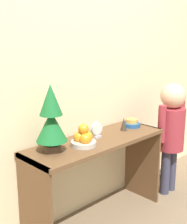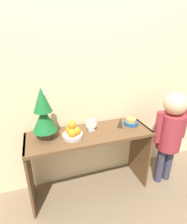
% 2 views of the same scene
% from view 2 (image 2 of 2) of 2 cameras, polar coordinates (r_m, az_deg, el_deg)
% --- Properties ---
extents(ground_plane, '(12.00, 12.00, 0.00)m').
position_cam_2_polar(ground_plane, '(1.98, 0.85, -27.55)').
color(ground_plane, '#7A664C').
extents(back_wall, '(7.00, 0.05, 2.50)m').
position_cam_2_polar(back_wall, '(1.72, -4.00, 13.66)').
color(back_wall, beige).
rests_on(back_wall, ground_plane).
extents(console_table, '(1.19, 0.41, 0.69)m').
position_cam_2_polar(console_table, '(1.75, -1.27, -11.17)').
color(console_table, brown).
rests_on(console_table, ground_plane).
extents(mini_tree, '(0.21, 0.21, 0.47)m').
position_cam_2_polar(mini_tree, '(1.55, -15.99, -0.62)').
color(mini_tree, '#4C3828').
rests_on(mini_tree, console_table).
extents(fruit_bowl, '(0.18, 0.18, 0.16)m').
position_cam_2_polar(fruit_bowl, '(1.58, -6.82, -6.50)').
color(fruit_bowl, '#B7B2A8').
rests_on(fruit_bowl, console_table).
extents(singing_bowl, '(0.14, 0.14, 0.07)m').
position_cam_2_polar(singing_bowl, '(1.86, 12.15, -3.20)').
color(singing_bowl, '#235189').
rests_on(singing_bowl, console_table).
extents(desk_clock, '(0.11, 0.04, 0.13)m').
position_cam_2_polar(desk_clock, '(1.67, -0.74, -4.26)').
color(desk_clock, '#B2B2B7').
rests_on(desk_clock, console_table).
extents(figurine, '(0.05, 0.05, 0.11)m').
position_cam_2_polar(figurine, '(1.77, 8.74, -3.40)').
color(figurine, '#382D23').
rests_on(figurine, console_table).
extents(child_figure, '(0.38, 0.25, 1.05)m').
position_cam_2_polar(child_figure, '(1.98, 23.87, -5.21)').
color(child_figure, '#38384C').
rests_on(child_figure, ground_plane).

